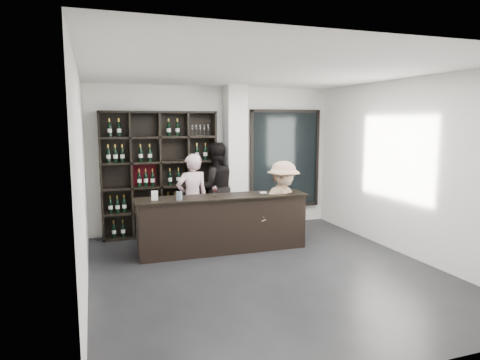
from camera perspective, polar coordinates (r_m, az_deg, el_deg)
name	(u,v)px	position (r m, az deg, el deg)	size (l,w,h in m)	color
floor	(266,272)	(6.51, 3.49, -12.09)	(5.00, 5.50, 0.01)	black
wine_shelf	(160,174)	(8.35, -10.64, 0.78)	(2.20, 0.35, 2.40)	black
structural_column	(235,159)	(8.58, -0.63, 2.78)	(0.40, 0.40, 2.90)	silver
glass_panel	(285,159)	(9.24, 6.02, 2.80)	(1.60, 0.08, 2.10)	black
tasting_counter	(223,224)	(7.31, -2.28, -5.82)	(2.93, 0.61, 0.96)	black
taster_pink	(192,199)	(7.80, -6.37, -2.49)	(0.60, 0.39, 1.63)	#CCA4AB
taster_black	(215,188)	(8.45, -3.36, -1.07)	(0.87, 0.68, 1.80)	black
customer	(283,205)	(7.52, 5.74, -3.29)	(0.99, 0.57, 1.53)	tan
wine_glass	(215,191)	(7.13, -3.37, -1.41)	(0.09, 0.09, 0.21)	white
spit_cup	(179,196)	(6.89, -8.11, -2.11)	(0.10, 0.10, 0.14)	#98B2BC
napkin_stack	(263,193)	(7.50, 3.13, -1.68)	(0.11, 0.11, 0.02)	white
card_stand	(155,196)	(6.94, -11.32, -2.05)	(0.10, 0.05, 0.15)	white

